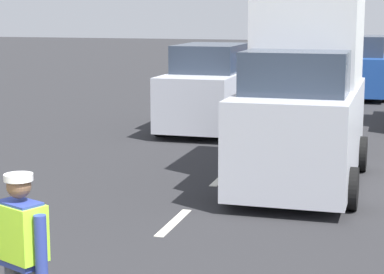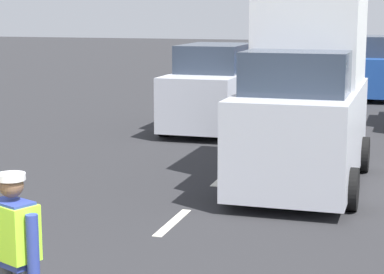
# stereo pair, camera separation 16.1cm
# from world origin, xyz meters

# --- Properties ---
(ground_plane) EXTENTS (96.00, 96.00, 0.00)m
(ground_plane) POSITION_xyz_m (0.00, 21.00, 0.00)
(ground_plane) COLOR #28282B
(lane_center_line) EXTENTS (0.14, 46.40, 0.01)m
(lane_center_line) POSITION_xyz_m (0.00, 25.20, 0.00)
(lane_center_line) COLOR silver
(lane_center_line) RESTS_ON ground
(road_worker) EXTENTS (0.76, 0.44, 1.67)m
(road_worker) POSITION_xyz_m (-0.07, 1.48, 0.93)
(road_worker) COLOR #383D4C
(road_worker) RESTS_ON ground
(delivery_truck) EXTENTS (2.16, 4.60, 3.54)m
(delivery_truck) POSITION_xyz_m (1.48, 8.79, 1.61)
(delivery_truck) COLOR silver
(delivery_truck) RESTS_ON ground
(car_outgoing_far) EXTENTS (2.04, 4.18, 2.18)m
(car_outgoing_far) POSITION_xyz_m (1.76, 22.26, 1.01)
(car_outgoing_far) COLOR #1E4799
(car_outgoing_far) RESTS_ON ground
(car_oncoming_third) EXTENTS (2.01, 4.39, 2.09)m
(car_oncoming_third) POSITION_xyz_m (-1.65, 33.10, 0.97)
(car_oncoming_third) COLOR red
(car_oncoming_third) RESTS_ON ground
(car_oncoming_lead) EXTENTS (2.04, 4.19, 2.21)m
(car_oncoming_lead) POSITION_xyz_m (-1.61, 13.95, 1.03)
(car_oncoming_lead) COLOR silver
(car_oncoming_lead) RESTS_ON ground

